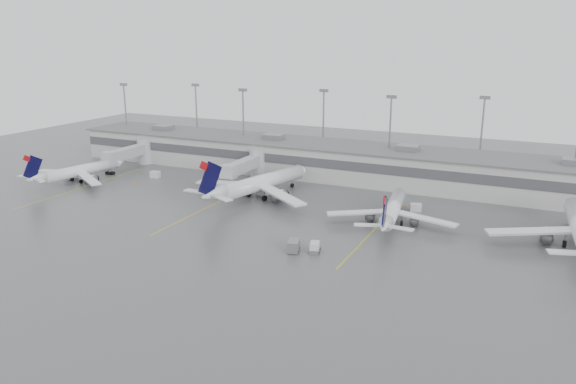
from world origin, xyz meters
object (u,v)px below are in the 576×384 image
at_px(jet_far_left, 77,171).
at_px(jet_mid_right, 392,210).
at_px(jet_mid_left, 258,183).
at_px(baggage_tug, 315,248).

height_order(jet_far_left, jet_mid_right, jet_mid_right).
bearing_deg(jet_mid_left, jet_mid_right, 6.36).
distance_m(jet_mid_right, baggage_tug, 20.93).
distance_m(jet_far_left, jet_mid_left, 46.39).
bearing_deg(jet_far_left, baggage_tug, -3.02).
bearing_deg(jet_mid_right, jet_far_left, 173.57).
bearing_deg(jet_far_left, jet_mid_left, 18.68).
relative_size(jet_far_left, jet_mid_right, 0.98).
height_order(jet_far_left, baggage_tug, jet_far_left).
bearing_deg(jet_mid_left, baggage_tug, -31.49).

